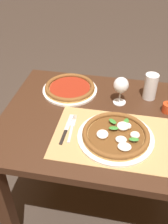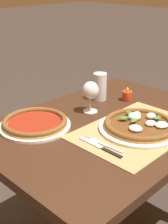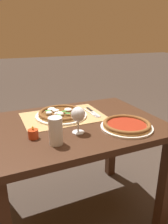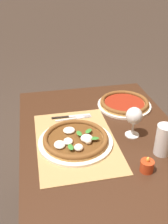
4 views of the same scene
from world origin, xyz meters
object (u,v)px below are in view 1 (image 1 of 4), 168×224
object	(u,v)px
pizza_far	(70,88)
knife	(67,129)
pint_glass	(150,87)
pizza_near	(116,135)
wine_glass	(121,86)
fork	(72,128)
votive_candle	(168,108)

from	to	relation	value
pizza_far	knife	size ratio (longest dim) A/B	1.46
pizza_far	pint_glass	world-z (taller)	pint_glass
pizza_near	wine_glass	xyz separation A→B (m)	(-0.01, 0.29, 0.08)
fork	knife	distance (m)	0.03
pint_glass	knife	world-z (taller)	pint_glass
pizza_far	wine_glass	bearing A→B (deg)	-11.76
pint_glass	pizza_near	bearing A→B (deg)	-112.04
votive_candle	pint_glass	bearing A→B (deg)	130.02
pizza_near	fork	world-z (taller)	pizza_near
pint_glass	knife	xyz separation A→B (m)	(-0.38, -0.35, -0.06)
votive_candle	fork	bearing A→B (deg)	-153.80
wine_glass	pint_glass	world-z (taller)	wine_glass
pizza_near	knife	bearing A→B (deg)	175.70
wine_glass	knife	xyz separation A→B (m)	(-0.23, -0.27, -0.10)
knife	pizza_far	bearing A→B (deg)	100.78
fork	votive_candle	bearing A→B (deg)	26.20
fork	wine_glass	bearing A→B (deg)	51.35
wine_glass	votive_candle	bearing A→B (deg)	-7.35
pizza_near	pizza_far	size ratio (longest dim) A/B	1.12
pint_glass	wine_glass	bearing A→B (deg)	-153.09
wine_glass	votive_candle	world-z (taller)	wine_glass
pizza_near	wine_glass	size ratio (longest dim) A/B	2.26
pizza_far	pint_glass	size ratio (longest dim) A/B	2.17
knife	votive_candle	size ratio (longest dim) A/B	2.99
pizza_far	knife	bearing A→B (deg)	-79.22
pint_glass	knife	bearing A→B (deg)	-137.98
wine_glass	fork	bearing A→B (deg)	-128.65
pizza_near	fork	xyz separation A→B (m)	(-0.21, 0.03, -0.02)
pizza_near	pizza_far	xyz separation A→B (m)	(-0.30, 0.35, -0.00)
pint_glass	fork	distance (m)	0.50
votive_candle	knife	bearing A→B (deg)	-153.84
fork	knife	xyz separation A→B (m)	(-0.02, -0.01, 0.00)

